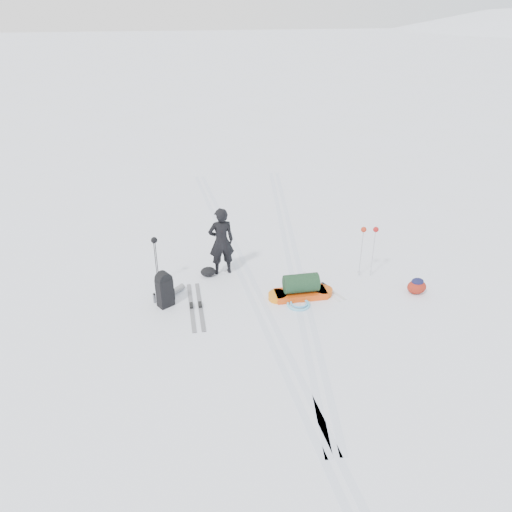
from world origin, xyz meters
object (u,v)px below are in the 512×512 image
object	(u,v)px
pulk_sled	(301,288)
ski_poles_black	(155,246)
skier	(221,241)
expedition_rucksack	(166,289)

from	to	relation	value
pulk_sled	ski_poles_black	xyz separation A→B (m)	(-3.33, 1.26, 0.80)
skier	pulk_sled	size ratio (longest dim) A/B	1.14
expedition_rucksack	ski_poles_black	size ratio (longest dim) A/B	0.73
skier	pulk_sled	world-z (taller)	skier
expedition_rucksack	pulk_sled	bearing A→B (deg)	-35.40
pulk_sled	ski_poles_black	distance (m)	3.65
skier	expedition_rucksack	xyz separation A→B (m)	(-1.43, -1.25, -0.49)
skier	expedition_rucksack	size ratio (longest dim) A/B	1.94
pulk_sled	expedition_rucksack	xyz separation A→B (m)	(-3.13, 0.25, 0.18)
pulk_sled	expedition_rucksack	bearing A→B (deg)	174.99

